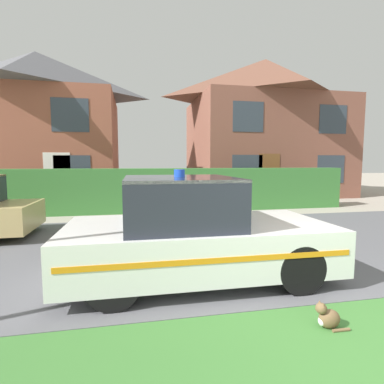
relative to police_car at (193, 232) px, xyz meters
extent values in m
cube|color=#5B5B60|center=(1.31, 1.75, -0.68)|extent=(28.00, 5.80, 0.01)
cube|color=#3D7F38|center=(0.08, 6.14, 0.07)|extent=(13.61, 0.70, 1.50)
cylinder|color=black|center=(1.25, -0.83, -0.35)|extent=(0.65, 0.21, 0.65)
cylinder|color=black|center=(1.26, 0.81, -0.35)|extent=(0.65, 0.21, 0.65)
cylinder|color=black|center=(-1.11, -0.81, -0.35)|extent=(0.65, 0.21, 0.65)
cylinder|color=black|center=(-1.09, 0.82, -0.35)|extent=(0.65, 0.21, 0.65)
cube|color=white|center=(0.08, 0.00, -0.18)|extent=(3.82, 1.86, 0.63)
cube|color=#232833|center=(-0.20, 0.00, 0.48)|extent=(1.56, 1.66, 0.68)
cube|color=white|center=(-0.20, 0.00, 0.80)|extent=(1.56, 1.66, 0.04)
cube|color=orange|center=(0.07, -0.92, -0.13)|extent=(3.61, 0.04, 0.07)
cube|color=orange|center=(0.09, 0.92, -0.13)|extent=(3.61, 0.04, 0.07)
cylinder|color=blue|center=(-0.20, 0.00, 0.87)|extent=(0.16, 0.16, 0.11)
ellipsoid|color=brown|center=(1.11, -1.62, -0.59)|extent=(0.23, 0.16, 0.20)
ellipsoid|color=white|center=(1.03, -1.62, -0.60)|extent=(0.07, 0.09, 0.11)
sphere|color=brown|center=(1.02, -1.62, -0.47)|extent=(0.11, 0.11, 0.11)
cone|color=brown|center=(1.02, -1.59, -0.42)|extent=(0.05, 0.05, 0.05)
cone|color=brown|center=(1.02, -1.65, -0.42)|extent=(0.05, 0.05, 0.05)
cylinder|color=brown|center=(1.19, -1.71, -0.67)|extent=(0.19, 0.04, 0.03)
cylinder|color=black|center=(-3.97, 3.93, -0.36)|extent=(0.64, 0.21, 0.63)
cube|color=#93513D|center=(-5.11, 10.98, 1.71)|extent=(6.93, 5.31, 4.80)
pyramid|color=#56565B|center=(-5.11, 10.98, 5.08)|extent=(7.28, 5.57, 1.93)
cube|color=white|center=(-3.76, 8.32, 0.36)|extent=(1.00, 0.02, 2.10)
cube|color=#333D47|center=(-3.20, 8.32, 0.66)|extent=(1.40, 0.02, 1.30)
cube|color=#333D47|center=(-3.20, 8.32, 2.87)|extent=(1.40, 0.02, 1.30)
cube|color=brown|center=(6.16, 11.07, 1.80)|extent=(7.50, 5.71, 4.98)
pyramid|color=brown|center=(6.16, 11.07, 5.37)|extent=(7.87, 5.99, 2.17)
cube|color=brown|center=(5.12, 8.20, 0.36)|extent=(1.00, 0.02, 2.10)
cube|color=#333D47|center=(4.10, 8.20, 0.71)|extent=(1.40, 0.02, 1.30)
cube|color=#333D47|center=(8.22, 8.20, 0.71)|extent=(1.40, 0.02, 1.30)
cube|color=#333D47|center=(4.10, 8.20, 3.00)|extent=(1.40, 0.02, 1.30)
cube|color=#333D47|center=(8.22, 8.20, 3.00)|extent=(1.40, 0.02, 1.30)
camera|label=1|loc=(-0.86, -4.25, 1.03)|focal=28.00mm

